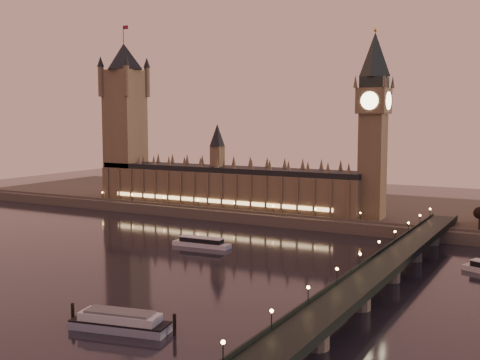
{
  "coord_description": "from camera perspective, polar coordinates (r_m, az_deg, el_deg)",
  "views": [
    {
      "loc": [
        149.86,
        -204.07,
        62.29
      ],
      "look_at": [
        17.86,
        35.0,
        33.58
      ],
      "focal_mm": 45.0,
      "sensor_mm": 36.0,
      "label": 1
    }
  ],
  "objects": [
    {
      "name": "ground",
      "position": [
        260.74,
        -7.24,
        -7.87
      ],
      "size": [
        700.0,
        700.0,
        0.0
      ],
      "primitive_type": "plane",
      "color": "black",
      "rests_on": "ground"
    },
    {
      "name": "far_embankment",
      "position": [
        392.55,
        10.8,
        -2.79
      ],
      "size": [
        560.0,
        130.0,
        6.0
      ],
      "primitive_type": "cube",
      "color": "#423D35",
      "rests_on": "ground"
    },
    {
      "name": "palace_of_westminster",
      "position": [
        378.7,
        -1.39,
        -0.15
      ],
      "size": [
        180.0,
        26.62,
        52.0
      ],
      "color": "brown",
      "rests_on": "ground"
    },
    {
      "name": "victoria_tower",
      "position": [
        422.51,
        -10.86,
        6.37
      ],
      "size": [
        31.68,
        31.68,
        118.0
      ],
      "color": "brown",
      "rests_on": "ground"
    },
    {
      "name": "big_ben",
      "position": [
        338.91,
        12.54,
        6.14
      ],
      "size": [
        17.68,
        17.68,
        104.0
      ],
      "color": "brown",
      "rests_on": "ground"
    },
    {
      "name": "westminster_bridge",
      "position": [
        219.69,
        12.69,
        -9.12
      ],
      "size": [
        13.2,
        260.0,
        15.3
      ],
      "color": "black",
      "rests_on": "ground"
    },
    {
      "name": "cruise_boat_a",
      "position": [
        291.45,
        -3.68,
        -5.94
      ],
      "size": [
        29.59,
        8.25,
        4.68
      ],
      "rotation": [
        0.0,
        0.0,
        0.07
      ],
      "color": "silver",
      "rests_on": "ground"
    },
    {
      "name": "moored_barge",
      "position": [
        183.99,
        -11.31,
        -13.03
      ],
      "size": [
        33.73,
        14.12,
        6.31
      ],
      "rotation": [
        0.0,
        0.0,
        0.2
      ],
      "color": "gray",
      "rests_on": "ground"
    }
  ]
}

